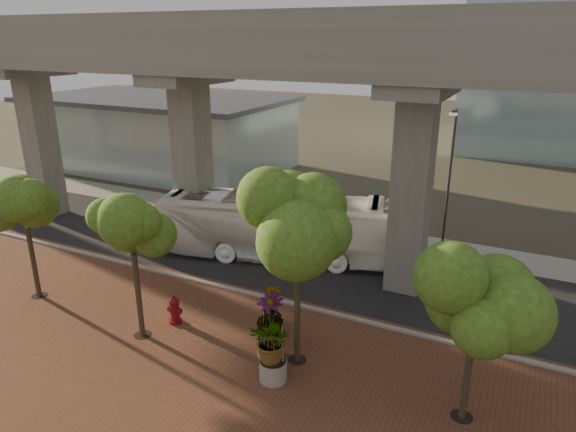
% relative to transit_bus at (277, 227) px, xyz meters
% --- Properties ---
extents(ground, '(160.00, 160.00, 0.00)m').
position_rel_transit_bus_xyz_m(ground, '(1.04, -2.41, -1.78)').
color(ground, '#3E3A2D').
rests_on(ground, ground).
extents(brick_plaza, '(70.00, 13.00, 0.06)m').
position_rel_transit_bus_xyz_m(brick_plaza, '(1.04, -10.41, -1.75)').
color(brick_plaza, brown).
rests_on(brick_plaza, ground).
extents(asphalt_road, '(90.00, 8.00, 0.04)m').
position_rel_transit_bus_xyz_m(asphalt_road, '(1.04, -0.41, -1.76)').
color(asphalt_road, black).
rests_on(asphalt_road, ground).
extents(curb_strip, '(70.00, 0.25, 0.16)m').
position_rel_transit_bus_xyz_m(curb_strip, '(1.04, -4.41, -1.70)').
color(curb_strip, gray).
rests_on(curb_strip, ground).
extents(far_sidewalk, '(90.00, 3.00, 0.06)m').
position_rel_transit_bus_xyz_m(far_sidewalk, '(1.04, 5.09, -1.75)').
color(far_sidewalk, gray).
rests_on(far_sidewalk, ground).
extents(transit_viaduct, '(72.00, 5.60, 12.40)m').
position_rel_transit_bus_xyz_m(transit_viaduct, '(1.04, -0.41, 5.50)').
color(transit_viaduct, gray).
rests_on(transit_viaduct, ground).
extents(station_pavilion, '(23.00, 13.00, 6.30)m').
position_rel_transit_bus_xyz_m(station_pavilion, '(-18.96, 13.59, 1.43)').
color(station_pavilion, '#A9BDC1').
rests_on(station_pavilion, ground).
extents(transit_bus, '(13.14, 6.10, 3.57)m').
position_rel_transit_bus_xyz_m(transit_bus, '(0.00, 0.00, 0.00)').
color(transit_bus, white).
rests_on(transit_bus, ground).
extents(fire_hydrant, '(0.61, 0.55, 1.23)m').
position_rel_transit_bus_xyz_m(fire_hydrant, '(-0.67, -7.91, -1.13)').
color(fire_hydrant, maroon).
rests_on(fire_hydrant, ground).
extents(planter_front, '(2.15, 2.15, 2.37)m').
position_rel_transit_bus_xyz_m(planter_front, '(4.75, -9.44, -0.29)').
color(planter_front, '#9C958D').
rests_on(planter_front, ground).
extents(planter_right, '(2.38, 2.38, 2.54)m').
position_rel_transit_bus_xyz_m(planter_right, '(3.99, -8.22, -0.18)').
color(planter_right, '#AAA599').
rests_on(planter_right, ground).
extents(planter_left, '(1.97, 1.97, 2.17)m').
position_rel_transit_bus_xyz_m(planter_left, '(3.26, -6.75, -0.40)').
color(planter_left, gray).
rests_on(planter_left, ground).
extents(street_tree_far_west, '(3.81, 3.81, 6.24)m').
position_rel_transit_bus_xyz_m(street_tree_far_west, '(-7.76, -8.85, 2.76)').
color(street_tree_far_west, '#473728').
rests_on(street_tree_far_west, ground).
extents(street_tree_near_west, '(3.11, 3.11, 5.87)m').
position_rel_transit_bus_xyz_m(street_tree_near_west, '(-1.25, -9.28, 2.71)').
color(street_tree_near_west, '#473728').
rests_on(street_tree_near_west, ground).
extents(street_tree_near_east, '(4.08, 4.08, 7.34)m').
position_rel_transit_bus_xyz_m(street_tree_near_east, '(5.01, -8.04, 3.74)').
color(street_tree_near_east, '#473728').
rests_on(street_tree_near_east, ground).
extents(street_tree_far_east, '(3.63, 3.63, 5.70)m').
position_rel_transit_bus_xyz_m(street_tree_far_east, '(10.94, -8.44, 2.31)').
color(street_tree_far_east, '#473728').
rests_on(street_tree_far_east, ground).
extents(streetlamp_west, '(0.36, 1.06, 7.32)m').
position_rel_transit_bus_xyz_m(streetlamp_west, '(-7.43, 4.00, 2.49)').
color(streetlamp_west, '#2D2D32').
rests_on(streetlamp_west, ground).
extents(streetlamp_east, '(0.39, 1.14, 7.87)m').
position_rel_transit_bus_xyz_m(streetlamp_east, '(7.86, 4.57, 2.81)').
color(streetlamp_east, '#313236').
rests_on(streetlamp_east, ground).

